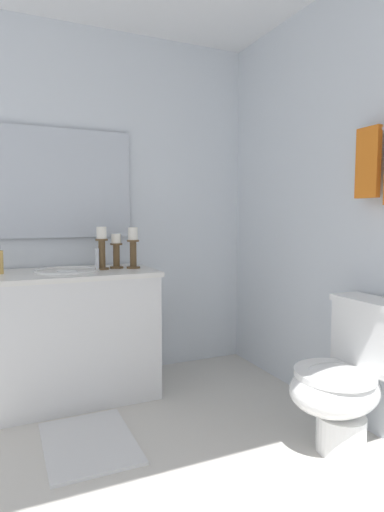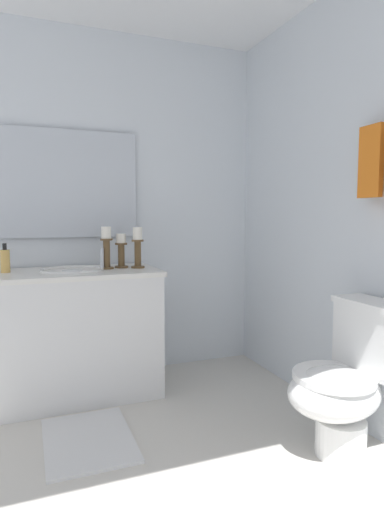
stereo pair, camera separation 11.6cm
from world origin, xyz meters
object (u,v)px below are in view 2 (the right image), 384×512
toilet (345,382)px  bath_mat (88,440)px  mirror (66,184)px  candle_holder_tall (138,246)px  soap_bottle (5,260)px  candle_holder_mid (107,247)px  sink_basin (72,277)px  towel_near_vanity (371,161)px  vanity_cabinet (74,333)px  candle_holder_short (121,250)px

toilet → bath_mat: 1.33m
mirror → toilet: size_ratio=1.30×
candle_holder_tall → soap_bottle: 0.82m
toilet → candle_holder_tall: bearing=-149.0°
candle_holder_mid → sink_basin: bearing=-86.3°
sink_basin → toilet: 1.70m
towel_near_vanity → vanity_cabinet: bearing=-129.1°
toilet → bath_mat: toilet is taller
bath_mat → towel_near_vanity: bearing=70.7°
towel_near_vanity → candle_holder_mid: bearing=-134.7°
soap_bottle → toilet: size_ratio=0.24×
sink_basin → candle_holder_short: candle_holder_short is taller
sink_basin → vanity_cabinet: bearing=-90.0°
candle_holder_tall → soap_bottle: bearing=-94.2°
vanity_cabinet → mirror: 1.01m
candle_holder_short → soap_bottle: 0.72m
vanity_cabinet → mirror: bearing=180.0°
soap_bottle → towel_near_vanity: size_ratio=0.51×
mirror → candle_holder_short: 0.60m
vanity_cabinet → towel_near_vanity: 2.01m
vanity_cabinet → bath_mat: 0.74m
toilet → towel_near_vanity: size_ratio=2.11×
sink_basin → candle_holder_mid: size_ratio=1.45×
soap_bottle → bath_mat: (0.68, 0.39, -0.88)m
candle_holder_tall → towel_near_vanity: (1.09, 0.92, 0.47)m
sink_basin → mirror: size_ratio=0.41×
candle_holder_short → towel_near_vanity: (1.14, 1.02, 0.50)m
toilet → towel_near_vanity: (-0.10, 0.20, 1.06)m
toilet → towel_near_vanity: towel_near_vanity is taller
soap_bottle → bath_mat: bearing=29.9°
mirror → soap_bottle: 0.67m
bath_mat → soap_bottle: bearing=-150.1°
towel_near_vanity → sink_basin: bearing=-129.2°
vanity_cabinet → candle_holder_mid: (-0.01, 0.22, 0.55)m
candle_holder_tall → candle_holder_mid: candle_holder_mid is taller
mirror → candle_holder_mid: mirror is taller
candle_holder_short → towel_near_vanity: towel_near_vanity is taller
vanity_cabinet → sink_basin: 0.37m
candle_holder_tall → towel_near_vanity: bearing=40.2°
candle_holder_mid → candle_holder_tall: bearing=84.0°
candle_holder_mid → bath_mat: 1.17m
soap_bottle → bath_mat: soap_bottle is taller
soap_bottle → toilet: soap_bottle is taller
toilet → sink_basin: bearing=-136.4°
candle_holder_short → toilet: bearing=33.3°
candle_holder_tall → bath_mat: (0.62, -0.43, -0.95)m
vanity_cabinet → toilet: (1.20, 1.14, -0.04)m
sink_basin → candle_holder_short: 0.36m
mirror → soap_bottle: size_ratio=5.41×
candle_holder_tall → candle_holder_short: (-0.05, -0.10, -0.03)m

